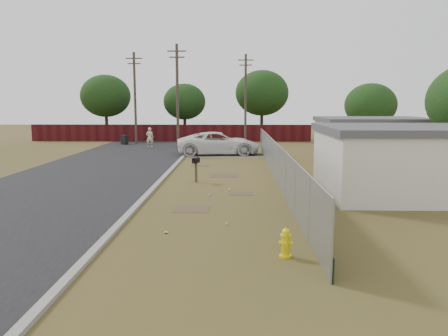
{
  "coord_description": "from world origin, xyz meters",
  "views": [
    {
      "loc": [
        0.88,
        -21.55,
        4.13
      ],
      "look_at": [
        0.39,
        -1.41,
        1.1
      ],
      "focal_mm": 35.0,
      "sensor_mm": 36.0,
      "label": 1
    }
  ],
  "objects_px": {
    "pickup_truck": "(219,143)",
    "pedestrian": "(150,138)",
    "trash_bin": "(124,140)",
    "mailbox": "(196,163)",
    "fire_hydrant": "(286,243)"
  },
  "relations": [
    {
      "from": "mailbox",
      "to": "trash_bin",
      "type": "xyz_separation_m",
      "value": [
        -8.91,
        20.47,
        -0.56
      ]
    },
    {
      "from": "fire_hydrant",
      "to": "mailbox",
      "type": "relative_size",
      "value": 0.63
    },
    {
      "from": "pickup_truck",
      "to": "mailbox",
      "type": "bearing_deg",
      "value": 170.24
    },
    {
      "from": "pedestrian",
      "to": "trash_bin",
      "type": "relative_size",
      "value": 2.02
    },
    {
      "from": "mailbox",
      "to": "pickup_truck",
      "type": "relative_size",
      "value": 0.2
    },
    {
      "from": "pickup_truck",
      "to": "pedestrian",
      "type": "xyz_separation_m",
      "value": [
        -6.5,
        5.15,
        0.03
      ]
    },
    {
      "from": "fire_hydrant",
      "to": "trash_bin",
      "type": "bearing_deg",
      "value": 111.28
    },
    {
      "from": "mailbox",
      "to": "trash_bin",
      "type": "bearing_deg",
      "value": 113.52
    },
    {
      "from": "trash_bin",
      "to": "mailbox",
      "type": "bearing_deg",
      "value": -66.48
    },
    {
      "from": "pickup_truck",
      "to": "pedestrian",
      "type": "relative_size",
      "value": 3.49
    },
    {
      "from": "fire_hydrant",
      "to": "pedestrian",
      "type": "relative_size",
      "value": 0.44
    },
    {
      "from": "pedestrian",
      "to": "pickup_truck",
      "type": "bearing_deg",
      "value": 139.7
    },
    {
      "from": "pickup_truck",
      "to": "trash_bin",
      "type": "xyz_separation_m",
      "value": [
        -9.64,
        8.33,
        -0.43
      ]
    },
    {
      "from": "mailbox",
      "to": "pedestrian",
      "type": "xyz_separation_m",
      "value": [
        -5.76,
        17.29,
        -0.09
      ]
    },
    {
      "from": "pickup_truck",
      "to": "trash_bin",
      "type": "distance_m",
      "value": 12.75
    }
  ]
}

